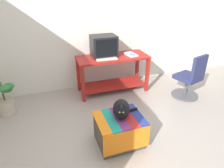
{
  "coord_description": "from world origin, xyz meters",
  "views": [
    {
      "loc": [
        -0.91,
        -1.91,
        2.01
      ],
      "look_at": [
        0.06,
        0.85,
        0.55
      ],
      "focal_mm": 31.93,
      "sensor_mm": 36.0,
      "label": 1
    }
  ],
  "objects_px": {
    "desk": "(113,68)",
    "keyboard": "(107,59)",
    "cat": "(121,109)",
    "tv_monitor": "(104,46)",
    "book": "(131,54)",
    "potted_plant": "(4,99)",
    "office_chair": "(190,79)",
    "ottoman_with_blanket": "(119,130)",
    "stapler": "(133,56)"
  },
  "relations": [
    {
      "from": "cat",
      "to": "stapler",
      "type": "xyz_separation_m",
      "value": [
        0.76,
        1.33,
        0.24
      ]
    },
    {
      "from": "cat",
      "to": "keyboard",
      "type": "bearing_deg",
      "value": 102.12
    },
    {
      "from": "keyboard",
      "to": "potted_plant",
      "type": "relative_size",
      "value": 0.68
    },
    {
      "from": "desk",
      "to": "keyboard",
      "type": "bearing_deg",
      "value": -142.34
    },
    {
      "from": "keyboard",
      "to": "cat",
      "type": "bearing_deg",
      "value": -96.13
    },
    {
      "from": "stapler",
      "to": "tv_monitor",
      "type": "bearing_deg",
      "value": 107.28
    },
    {
      "from": "desk",
      "to": "potted_plant",
      "type": "xyz_separation_m",
      "value": [
        -2.01,
        -0.17,
        -0.24
      ]
    },
    {
      "from": "keyboard",
      "to": "book",
      "type": "relative_size",
      "value": 1.39
    },
    {
      "from": "desk",
      "to": "cat",
      "type": "distance_m",
      "value": 1.52
    },
    {
      "from": "desk",
      "to": "keyboard",
      "type": "xyz_separation_m",
      "value": [
        -0.17,
        -0.12,
        0.26
      ]
    },
    {
      "from": "office_chair",
      "to": "stapler",
      "type": "height_order",
      "value": "office_chair"
    },
    {
      "from": "tv_monitor",
      "to": "office_chair",
      "type": "bearing_deg",
      "value": -28.39
    },
    {
      "from": "tv_monitor",
      "to": "cat",
      "type": "height_order",
      "value": "tv_monitor"
    },
    {
      "from": "stapler",
      "to": "ottoman_with_blanket",
      "type": "bearing_deg",
      "value": -171.61
    },
    {
      "from": "tv_monitor",
      "to": "keyboard",
      "type": "xyz_separation_m",
      "value": [
        -0.01,
        -0.19,
        -0.19
      ]
    },
    {
      "from": "ottoman_with_blanket",
      "to": "office_chair",
      "type": "xyz_separation_m",
      "value": [
        1.75,
        0.74,
        0.17
      ]
    },
    {
      "from": "ottoman_with_blanket",
      "to": "stapler",
      "type": "distance_m",
      "value": 1.67
    },
    {
      "from": "tv_monitor",
      "to": "book",
      "type": "distance_m",
      "value": 0.57
    },
    {
      "from": "cat",
      "to": "desk",
      "type": "bearing_deg",
      "value": 96.75
    },
    {
      "from": "ottoman_with_blanket",
      "to": "potted_plant",
      "type": "relative_size",
      "value": 1.07
    },
    {
      "from": "desk",
      "to": "ottoman_with_blanket",
      "type": "distance_m",
      "value": 1.58
    },
    {
      "from": "book",
      "to": "office_chair",
      "type": "height_order",
      "value": "office_chair"
    },
    {
      "from": "tv_monitor",
      "to": "potted_plant",
      "type": "xyz_separation_m",
      "value": [
        -1.85,
        -0.24,
        -0.68
      ]
    },
    {
      "from": "potted_plant",
      "to": "ottoman_with_blanket",
      "type": "bearing_deg",
      "value": -40.05
    },
    {
      "from": "potted_plant",
      "to": "cat",
      "type": "bearing_deg",
      "value": -38.82
    },
    {
      "from": "tv_monitor",
      "to": "keyboard",
      "type": "relative_size",
      "value": 1.2
    },
    {
      "from": "desk",
      "to": "stapler",
      "type": "xyz_separation_m",
      "value": [
        0.37,
        -0.14,
        0.26
      ]
    },
    {
      "from": "tv_monitor",
      "to": "office_chair",
      "type": "height_order",
      "value": "tv_monitor"
    },
    {
      "from": "keyboard",
      "to": "book",
      "type": "height_order",
      "value": "book"
    },
    {
      "from": "keyboard",
      "to": "ottoman_with_blanket",
      "type": "bearing_deg",
      "value": -97.38
    },
    {
      "from": "keyboard",
      "to": "book",
      "type": "xyz_separation_m",
      "value": [
        0.53,
        0.08,
        0.0
      ]
    },
    {
      "from": "desk",
      "to": "potted_plant",
      "type": "height_order",
      "value": "desk"
    },
    {
      "from": "tv_monitor",
      "to": "potted_plant",
      "type": "distance_m",
      "value": 1.99
    },
    {
      "from": "cat",
      "to": "office_chair",
      "type": "xyz_separation_m",
      "value": [
        1.71,
        0.72,
        -0.15
      ]
    },
    {
      "from": "tv_monitor",
      "to": "cat",
      "type": "relative_size",
      "value": 1.11
    },
    {
      "from": "desk",
      "to": "keyboard",
      "type": "height_order",
      "value": "keyboard"
    },
    {
      "from": "keyboard",
      "to": "office_chair",
      "type": "height_order",
      "value": "office_chair"
    },
    {
      "from": "office_chair",
      "to": "ottoman_with_blanket",
      "type": "bearing_deg",
      "value": 6.92
    },
    {
      "from": "book",
      "to": "cat",
      "type": "bearing_deg",
      "value": -126.15
    },
    {
      "from": "desk",
      "to": "book",
      "type": "relative_size",
      "value": 4.91
    },
    {
      "from": "tv_monitor",
      "to": "desk",
      "type": "bearing_deg",
      "value": -23.32
    },
    {
      "from": "book",
      "to": "stapler",
      "type": "bearing_deg",
      "value": -98.22
    },
    {
      "from": "tv_monitor",
      "to": "office_chair",
      "type": "distance_m",
      "value": 1.78
    },
    {
      "from": "keyboard",
      "to": "ottoman_with_blanket",
      "type": "distance_m",
      "value": 1.5
    },
    {
      "from": "keyboard",
      "to": "stapler",
      "type": "relative_size",
      "value": 3.64
    },
    {
      "from": "office_chair",
      "to": "desk",
      "type": "bearing_deg",
      "value": -45.79
    },
    {
      "from": "desk",
      "to": "tv_monitor",
      "type": "xyz_separation_m",
      "value": [
        -0.16,
        0.07,
        0.44
      ]
    },
    {
      "from": "cat",
      "to": "potted_plant",
      "type": "bearing_deg",
      "value": 163.06
    },
    {
      "from": "desk",
      "to": "keyboard",
      "type": "distance_m",
      "value": 0.33
    },
    {
      "from": "desk",
      "to": "potted_plant",
      "type": "bearing_deg",
      "value": -174.52
    }
  ]
}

